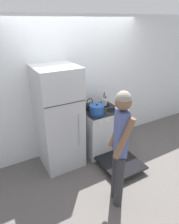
{
  "coord_description": "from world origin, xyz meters",
  "views": [
    {
      "loc": [
        -1.59,
        -3.28,
        2.45
      ],
      "look_at": [
        -0.02,
        -0.5,
        0.97
      ],
      "focal_mm": 32.0,
      "sensor_mm": 36.0,
      "label": 1
    }
  ],
  "objects_px": {
    "dutch_oven_pot": "(97,110)",
    "stove_range": "(101,131)",
    "refrigerator": "(59,119)",
    "person": "(120,145)",
    "utensil_jar": "(104,102)",
    "tea_kettle": "(90,106)"
  },
  "relations": [
    {
      "from": "refrigerator",
      "to": "stove_range",
      "type": "height_order",
      "value": "refrigerator"
    },
    {
      "from": "refrigerator",
      "to": "utensil_jar",
      "type": "bearing_deg",
      "value": 8.04
    },
    {
      "from": "stove_range",
      "to": "utensil_jar",
      "type": "xyz_separation_m",
      "value": [
        0.19,
        0.18,
        0.52
      ]
    },
    {
      "from": "utensil_jar",
      "to": "person",
      "type": "xyz_separation_m",
      "value": [
        -0.67,
        -1.38,
        0.01
      ]
    },
    {
      "from": "refrigerator",
      "to": "person",
      "type": "distance_m",
      "value": 1.29
    },
    {
      "from": "refrigerator",
      "to": "dutch_oven_pot",
      "type": "height_order",
      "value": "refrigerator"
    },
    {
      "from": "refrigerator",
      "to": "tea_kettle",
      "type": "relative_size",
      "value": 8.25
    },
    {
      "from": "refrigerator",
      "to": "dutch_oven_pot",
      "type": "relative_size",
      "value": 5.83
    },
    {
      "from": "dutch_oven_pot",
      "to": "utensil_jar",
      "type": "bearing_deg",
      "value": 39.14
    },
    {
      "from": "utensil_jar",
      "to": "refrigerator",
      "type": "bearing_deg",
      "value": -171.96
    },
    {
      "from": "refrigerator",
      "to": "person",
      "type": "height_order",
      "value": "refrigerator"
    },
    {
      "from": "tea_kettle",
      "to": "refrigerator",
      "type": "bearing_deg",
      "value": -168.69
    },
    {
      "from": "refrigerator",
      "to": "utensil_jar",
      "type": "xyz_separation_m",
      "value": [
        1.03,
        0.15,
        0.06
      ]
    },
    {
      "from": "stove_range",
      "to": "person",
      "type": "distance_m",
      "value": 1.4
    },
    {
      "from": "refrigerator",
      "to": "dutch_oven_pot",
      "type": "distance_m",
      "value": 0.7
    },
    {
      "from": "dutch_oven_pot",
      "to": "stove_range",
      "type": "bearing_deg",
      "value": 31.56
    },
    {
      "from": "stove_range",
      "to": "utensil_jar",
      "type": "height_order",
      "value": "utensil_jar"
    },
    {
      "from": "dutch_oven_pot",
      "to": "tea_kettle",
      "type": "relative_size",
      "value": 1.42
    },
    {
      "from": "utensil_jar",
      "to": "tea_kettle",
      "type": "bearing_deg",
      "value": -178.81
    },
    {
      "from": "refrigerator",
      "to": "stove_range",
      "type": "xyz_separation_m",
      "value": [
        0.85,
        -0.04,
        -0.46
      ]
    },
    {
      "from": "dutch_oven_pot",
      "to": "tea_kettle",
      "type": "xyz_separation_m",
      "value": [
        0.01,
        0.28,
        -0.03
      ]
    },
    {
      "from": "stove_range",
      "to": "person",
      "type": "xyz_separation_m",
      "value": [
        -0.48,
        -1.2,
        0.53
      ]
    }
  ]
}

